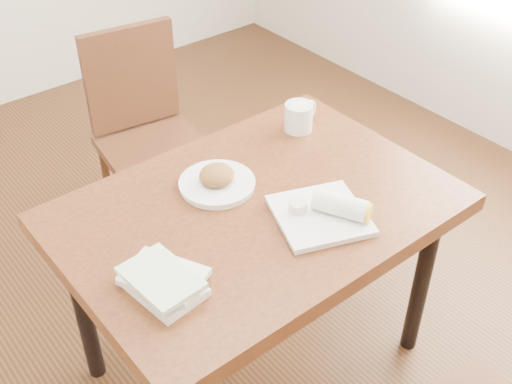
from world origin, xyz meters
TOP-DOWN VIEW (x-y plane):
  - ground at (0.00, 0.00)m, footprint 4.00×5.00m
  - table at (0.00, 0.00)m, footprint 1.21×0.85m
  - chair_far at (0.13, 0.92)m, footprint 0.48×0.48m
  - plate_scone at (-0.04, 0.15)m, footprint 0.25×0.25m
  - coffee_mug at (0.40, 0.25)m, footprint 0.15×0.10m
  - plate_burrito at (0.12, -0.19)m, footprint 0.34×0.34m
  - book_stack at (-0.42, -0.12)m, footprint 0.22×0.25m

SIDE VIEW (x-z plane):
  - ground at x=0.00m, z-range -0.01..0.00m
  - chair_far at x=0.13m, z-range 0.07..1.03m
  - table at x=0.00m, z-range 0.29..1.04m
  - plate_scone at x=-0.04m, z-range 0.74..0.81m
  - plate_burrito at x=0.12m, z-range 0.73..0.82m
  - book_stack at x=-0.42m, z-range 0.75..0.81m
  - coffee_mug at x=0.40m, z-range 0.75..0.86m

